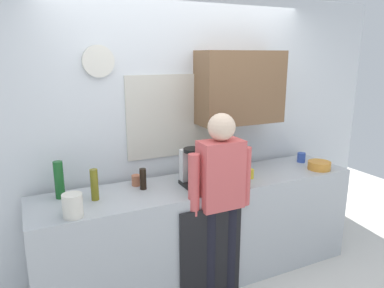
{
  "coord_description": "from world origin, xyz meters",
  "views": [
    {
      "loc": [
        -1.39,
        -2.36,
        2.04
      ],
      "look_at": [
        -0.14,
        0.25,
        1.31
      ],
      "focal_mm": 33.43,
      "sensor_mm": 36.0,
      "label": 1
    }
  ],
  "objects_px": {
    "bottle_red_vinegar": "(220,170)",
    "cup_yellow_cup": "(250,174)",
    "coffee_maker": "(192,168)",
    "storage_canister": "(73,206)",
    "cup_terracotta_mug": "(136,180)",
    "person_at_sink": "(220,192)",
    "bottle_dark_sauce": "(143,179)",
    "bottle_olive_oil": "(94,185)",
    "bottle_amber_beer": "(228,172)",
    "dish_soap": "(195,185)",
    "cup_blue_mug": "(301,157)",
    "bottle_clear_soda": "(216,161)",
    "mixing_bowl": "(319,165)",
    "bottle_green_wine": "(59,180)"
  },
  "relations": [
    {
      "from": "person_at_sink",
      "to": "cup_terracotta_mug",
      "type": "bearing_deg",
      "value": 141.64
    },
    {
      "from": "bottle_amber_beer",
      "to": "mixing_bowl",
      "type": "height_order",
      "value": "bottle_amber_beer"
    },
    {
      "from": "bottle_green_wine",
      "to": "storage_canister",
      "type": "xyz_separation_m",
      "value": [
        0.04,
        -0.4,
        -0.06
      ]
    },
    {
      "from": "bottle_olive_oil",
      "to": "bottle_amber_beer",
      "type": "height_order",
      "value": "bottle_olive_oil"
    },
    {
      "from": "bottle_red_vinegar",
      "to": "cup_blue_mug",
      "type": "height_order",
      "value": "bottle_red_vinegar"
    },
    {
      "from": "bottle_amber_beer",
      "to": "dish_soap",
      "type": "xyz_separation_m",
      "value": [
        -0.37,
        -0.08,
        -0.04
      ]
    },
    {
      "from": "cup_terracotta_mug",
      "to": "bottle_green_wine",
      "type": "bearing_deg",
      "value": -179.19
    },
    {
      "from": "cup_blue_mug",
      "to": "bottle_green_wine",
      "type": "bearing_deg",
      "value": 178.16
    },
    {
      "from": "coffee_maker",
      "to": "bottle_green_wine",
      "type": "xyz_separation_m",
      "value": [
        -1.07,
        0.17,
        0.0
      ]
    },
    {
      "from": "mixing_bowl",
      "to": "bottle_red_vinegar",
      "type": "bearing_deg",
      "value": 173.19
    },
    {
      "from": "coffee_maker",
      "to": "cup_terracotta_mug",
      "type": "height_order",
      "value": "coffee_maker"
    },
    {
      "from": "coffee_maker",
      "to": "bottle_amber_beer",
      "type": "height_order",
      "value": "coffee_maker"
    },
    {
      "from": "bottle_olive_oil",
      "to": "cup_blue_mug",
      "type": "distance_m",
      "value": 2.16
    },
    {
      "from": "bottle_amber_beer",
      "to": "cup_terracotta_mug",
      "type": "height_order",
      "value": "bottle_amber_beer"
    },
    {
      "from": "cup_blue_mug",
      "to": "person_at_sink",
      "type": "distance_m",
      "value": 1.28
    },
    {
      "from": "bottle_green_wine",
      "to": "dish_soap",
      "type": "distance_m",
      "value": 1.07
    },
    {
      "from": "coffee_maker",
      "to": "person_at_sink",
      "type": "height_order",
      "value": "person_at_sink"
    },
    {
      "from": "bottle_dark_sauce",
      "to": "cup_terracotta_mug",
      "type": "height_order",
      "value": "bottle_dark_sauce"
    },
    {
      "from": "bottle_olive_oil",
      "to": "bottle_dark_sauce",
      "type": "height_order",
      "value": "bottle_olive_oil"
    },
    {
      "from": "bottle_olive_oil",
      "to": "dish_soap",
      "type": "distance_m",
      "value": 0.79
    },
    {
      "from": "coffee_maker",
      "to": "person_at_sink",
      "type": "distance_m",
      "value": 0.35
    },
    {
      "from": "bottle_clear_soda",
      "to": "mixing_bowl",
      "type": "distance_m",
      "value": 1.05
    },
    {
      "from": "bottle_amber_beer",
      "to": "cup_terracotta_mug",
      "type": "xyz_separation_m",
      "value": [
        -0.73,
        0.33,
        -0.07
      ]
    },
    {
      "from": "coffee_maker",
      "to": "mixing_bowl",
      "type": "relative_size",
      "value": 1.5
    },
    {
      "from": "mixing_bowl",
      "to": "person_at_sink",
      "type": "distance_m",
      "value": 1.21
    },
    {
      "from": "bottle_red_vinegar",
      "to": "person_at_sink",
      "type": "xyz_separation_m",
      "value": [
        -0.14,
        -0.26,
        -0.1
      ]
    },
    {
      "from": "bottle_amber_beer",
      "to": "bottle_red_vinegar",
      "type": "bearing_deg",
      "value": 107.5
    },
    {
      "from": "bottle_dark_sauce",
      "to": "cup_terracotta_mug",
      "type": "xyz_separation_m",
      "value": [
        -0.03,
        0.11,
        -0.04
      ]
    },
    {
      "from": "coffee_maker",
      "to": "storage_canister",
      "type": "xyz_separation_m",
      "value": [
        -1.03,
        -0.23,
        -0.06
      ]
    },
    {
      "from": "bottle_red_vinegar",
      "to": "cup_yellow_cup",
      "type": "xyz_separation_m",
      "value": [
        0.29,
        -0.05,
        -0.07
      ]
    },
    {
      "from": "bottle_red_vinegar",
      "to": "bottle_green_wine",
      "type": "distance_m",
      "value": 1.34
    },
    {
      "from": "mixing_bowl",
      "to": "bottle_olive_oil",
      "type": "bearing_deg",
      "value": 175.1
    },
    {
      "from": "cup_terracotta_mug",
      "to": "storage_canister",
      "type": "bearing_deg",
      "value": -144.76
    },
    {
      "from": "coffee_maker",
      "to": "bottle_olive_oil",
      "type": "height_order",
      "value": "coffee_maker"
    },
    {
      "from": "cup_yellow_cup",
      "to": "mixing_bowl",
      "type": "distance_m",
      "value": 0.77
    },
    {
      "from": "coffee_maker",
      "to": "dish_soap",
      "type": "relative_size",
      "value": 1.83
    },
    {
      "from": "coffee_maker",
      "to": "bottle_clear_soda",
      "type": "distance_m",
      "value": 0.33
    },
    {
      "from": "bottle_clear_soda",
      "to": "cup_yellow_cup",
      "type": "bearing_deg",
      "value": -41.82
    },
    {
      "from": "storage_canister",
      "to": "person_at_sink",
      "type": "distance_m",
      "value": 1.15
    },
    {
      "from": "storage_canister",
      "to": "person_at_sink",
      "type": "xyz_separation_m",
      "value": [
        1.14,
        -0.07,
        -0.07
      ]
    },
    {
      "from": "coffee_maker",
      "to": "storage_canister",
      "type": "relative_size",
      "value": 1.94
    },
    {
      "from": "bottle_olive_oil",
      "to": "person_at_sink",
      "type": "bearing_deg",
      "value": -18.37
    },
    {
      "from": "bottle_dark_sauce",
      "to": "coffee_maker",
      "type": "bearing_deg",
      "value": -9.53
    },
    {
      "from": "bottle_amber_beer",
      "to": "dish_soap",
      "type": "distance_m",
      "value": 0.38
    },
    {
      "from": "bottle_red_vinegar",
      "to": "cup_yellow_cup",
      "type": "bearing_deg",
      "value": -9.02
    },
    {
      "from": "bottle_green_wine",
      "to": "dish_soap",
      "type": "bearing_deg",
      "value": -22.14
    },
    {
      "from": "bottle_green_wine",
      "to": "cup_blue_mug",
      "type": "xyz_separation_m",
      "value": [
        2.4,
        -0.08,
        -0.1
      ]
    },
    {
      "from": "bottle_red_vinegar",
      "to": "cup_yellow_cup",
      "type": "relative_size",
      "value": 2.59
    },
    {
      "from": "cup_blue_mug",
      "to": "person_at_sink",
      "type": "relative_size",
      "value": 0.06
    },
    {
      "from": "bottle_dark_sauce",
      "to": "cup_yellow_cup",
      "type": "distance_m",
      "value": 0.98
    }
  ]
}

